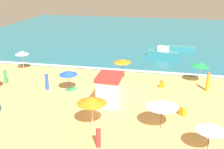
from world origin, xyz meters
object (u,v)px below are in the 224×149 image
beach_umbrella_4 (122,61)px  small_boat_0 (181,48)px  beach_umbrella_5 (68,73)px  beachgoer_3 (5,76)px  beach_umbrella_0 (211,126)px  beachgoer_2 (98,137)px  beachgoer_9 (208,82)px  beachgoer_0 (162,84)px  beachgoer_7 (47,81)px  beach_umbrella_7 (162,103)px  beach_umbrella_2 (92,100)px  beach_umbrella_9 (22,53)px  small_boat_1 (163,53)px  lifeguard_cabana (110,89)px  beach_umbrella_3 (201,65)px  beachgoer_6 (183,111)px

beach_umbrella_4 → small_boat_0: bearing=66.3°
beach_umbrella_5 → beachgoer_3: (-6.84, 0.39, -0.98)m
beach_umbrella_0 → beachgoer_2: (-6.68, -0.90, -1.02)m
beach_umbrella_0 → beachgoer_9: size_ratio=1.33×
beachgoer_0 → beachgoer_7: (-10.62, -2.80, 0.51)m
beachgoer_3 → beachgoer_0: bearing=7.9°
beach_umbrella_4 → beach_umbrella_5: (-4.46, -3.54, -0.38)m
beach_umbrella_7 → beachgoer_2: bearing=-139.7°
beach_umbrella_2 → beach_umbrella_9: 15.34m
beach_umbrella_5 → small_boat_0: 20.71m
beachgoer_0 → small_boat_0: 15.31m
beachgoer_3 → beach_umbrella_7: bearing=-19.9°
beach_umbrella_0 → small_boat_0: size_ratio=0.65×
beach_umbrella_7 → beachgoer_3: size_ratio=1.74×
beachgoer_9 → small_boat_1: 11.94m
beach_umbrella_0 → beachgoer_2: 6.82m
beachgoer_0 → beachgoer_3: bearing=-172.1°
beachgoer_2 → beachgoer_7: bearing=131.2°
beach_umbrella_5 → beachgoer_3: size_ratio=1.28×
beach_umbrella_4 → small_boat_1: 10.87m
lifeguard_cabana → small_boat_1: lifeguard_cabana is taller
beach_umbrella_5 → beachgoer_9: beach_umbrella_5 is taller
beach_umbrella_3 → beachgoer_0: beach_umbrella_3 is taller
beach_umbrella_3 → beach_umbrella_9: 19.36m
beach_umbrella_3 → beachgoer_3: 19.49m
beachgoer_6 → small_boat_0: beachgoer_6 is taller
beachgoer_7 → small_boat_0: size_ratio=0.45×
beachgoer_0 → beachgoer_9: size_ratio=0.42×
lifeguard_cabana → beach_umbrella_9: 13.29m
beachgoer_3 → beachgoer_6: size_ratio=2.01×
beach_umbrella_7 → beachgoer_3: (-15.64, 5.66, -1.14)m
beach_umbrella_0 → beachgoer_7: 15.66m
beach_umbrella_9 → beachgoer_0: (15.72, -2.05, -1.74)m
beach_umbrella_0 → beachgoer_0: 10.66m
beachgoer_6 → beach_umbrella_3: bearing=76.5°
beach_umbrella_7 → beachgoer_9: 8.83m
beach_umbrella_7 → beachgoer_0: 7.96m
beach_umbrella_3 → beachgoer_0: (-3.64, -2.05, -1.58)m
beachgoer_7 → beach_umbrella_2: bearing=-43.2°
beach_umbrella_7 → beach_umbrella_4: bearing=116.3°
beachgoer_0 → beach_umbrella_2: bearing=-118.3°
beachgoer_0 → beachgoer_3: 15.52m
beachgoer_0 → beachgoer_2: 11.50m
beach_umbrella_0 → beach_umbrella_5: beach_umbrella_0 is taller
beachgoer_0 → beachgoer_9: bearing=0.7°
beach_umbrella_5 → beach_umbrella_4: bearing=38.5°
beach_umbrella_2 → beachgoer_9: size_ratio=1.43×
beachgoer_2 → beachgoer_9: bearing=55.2°
beach_umbrella_5 → beachgoer_6: (10.37, -2.92, -1.42)m
beach_umbrella_2 → lifeguard_cabana: bearing=84.3°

